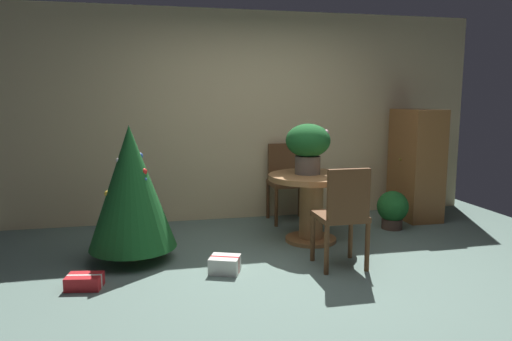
{
  "coord_description": "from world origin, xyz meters",
  "views": [
    {
      "loc": [
        -1.24,
        -3.74,
        1.53
      ],
      "look_at": [
        -0.31,
        0.4,
        0.88
      ],
      "focal_mm": 33.39,
      "sensor_mm": 36.0,
      "label": 1
    }
  ],
  "objects": [
    {
      "name": "potted_plant",
      "position": [
        1.53,
        1.24,
        0.24
      ],
      "size": [
        0.37,
        0.37,
        0.45
      ],
      "color": "#4C382D",
      "rests_on": "ground_plane"
    },
    {
      "name": "flower_vase",
      "position": [
        0.39,
        1.04,
        1.05
      ],
      "size": [
        0.47,
        0.47,
        0.54
      ],
      "color": "#665B51",
      "rests_on": "round_dining_table"
    },
    {
      "name": "wooden_chair_far",
      "position": [
        0.42,
        1.93,
        0.55
      ],
      "size": [
        0.47,
        0.46,
        0.96
      ],
      "color": "brown",
      "rests_on": "ground_plane"
    },
    {
      "name": "gift_box_cream",
      "position": [
        -0.63,
        0.26,
        0.07
      ],
      "size": [
        0.32,
        0.3,
        0.15
      ],
      "color": "silver",
      "rests_on": "ground_plane"
    },
    {
      "name": "back_wall_panel",
      "position": [
        0.0,
        2.2,
        1.3
      ],
      "size": [
        6.0,
        0.1,
        2.6
      ],
      "primitive_type": "cube",
      "color": "beige",
      "rests_on": "ground_plane"
    },
    {
      "name": "wooden_chair_near",
      "position": [
        0.42,
        0.13,
        0.53
      ],
      "size": [
        0.43,
        0.41,
        0.93
      ],
      "color": "brown",
      "rests_on": "ground_plane"
    },
    {
      "name": "holiday_tree",
      "position": [
        -1.43,
        0.77,
        0.71
      ],
      "size": [
        0.82,
        0.82,
        1.29
      ],
      "color": "brown",
      "rests_on": "ground_plane"
    },
    {
      "name": "ground_plane",
      "position": [
        0.0,
        0.0,
        0.0
      ],
      "size": [
        6.6,
        6.6,
        0.0
      ],
      "primitive_type": "plane",
      "color": "slate"
    },
    {
      "name": "gift_box_red",
      "position": [
        -1.8,
        0.16,
        0.06
      ],
      "size": [
        0.31,
        0.24,
        0.11
      ],
      "color": "red",
      "rests_on": "ground_plane"
    },
    {
      "name": "wooden_cabinet",
      "position": [
        2.05,
        1.65,
        0.7
      ],
      "size": [
        0.46,
        0.69,
        1.39
      ],
      "color": "brown",
      "rests_on": "ground_plane"
    },
    {
      "name": "round_dining_table",
      "position": [
        0.42,
        0.99,
        0.48
      ],
      "size": [
        0.92,
        0.92,
        0.73
      ],
      "color": "#9E6B3D",
      "rests_on": "ground_plane"
    }
  ]
}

